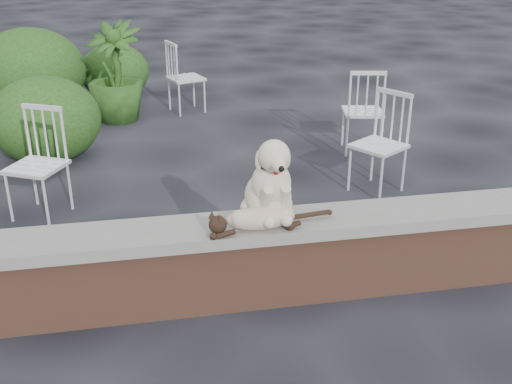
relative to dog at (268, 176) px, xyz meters
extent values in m
plane|color=black|center=(0.36, -0.05, -0.87)|extent=(60.00, 60.00, 0.00)
cube|color=brown|center=(0.36, -0.05, -0.62)|extent=(6.00, 0.30, 0.50)
cube|color=slate|center=(0.36, -0.05, -0.33)|extent=(6.20, 0.40, 0.08)
imported|color=#1C3F12|center=(-1.07, 4.33, -0.25)|extent=(0.94, 0.94, 1.25)
ellipsoid|color=#1C3F12|center=(-1.79, 3.09, -0.46)|extent=(1.17, 1.08, 0.93)
ellipsoid|color=#1C3F12|center=(-2.20, 5.13, -0.36)|extent=(1.45, 1.33, 1.15)
ellipsoid|color=#1C3F12|center=(-1.12, 5.61, -0.52)|extent=(1.00, 0.92, 0.79)
camera|label=1|loc=(-0.75, -3.53, 1.48)|focal=43.03mm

